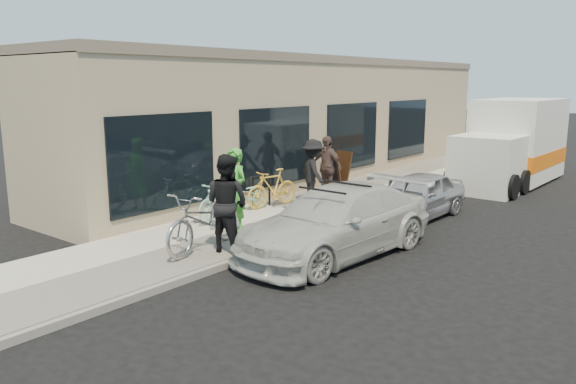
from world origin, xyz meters
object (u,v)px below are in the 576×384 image
Objects in this scene: bike_rack at (261,188)px; moving_truck at (513,147)px; woman_rider at (235,191)px; cruiser_bike_a at (219,201)px; sandwich_board at (336,169)px; cruiser_bike_b at (245,196)px; cruiser_bike_c at (272,188)px; sedan_silver at (417,196)px; tandem_bike at (205,220)px; man_standing at (227,203)px; bystander_b at (326,167)px; bystander_a at (313,172)px; sedan_white at (336,222)px.

moving_truck reaches higher than bike_rack.
cruiser_bike_a is at bearing 159.73° from woman_rider.
sandwich_board is at bearing 89.49° from bike_rack.
cruiser_bike_b is at bearing 85.71° from cruiser_bike_a.
sedan_silver is at bearing 37.90° from cruiser_bike_c.
woman_rider is 1.17× the size of cruiser_bike_a.
sandwich_board is 0.50× the size of tandem_bike.
cruiser_bike_b is (0.08, -0.69, -0.08)m from bike_rack.
cruiser_bike_c is (-3.52, -8.39, -0.61)m from moving_truck.
bike_rack is 0.70m from cruiser_bike_b.
bike_rack is at bearing 104.82° from tandem_bike.
moving_truck is at bearing 72.72° from cruiser_bike_b.
man_standing is at bearing -103.40° from sedan_silver.
bystander_b is at bearing 73.16° from cruiser_bike_a.
sedan_silver is 2.17× the size of cruiser_bike_b.
tandem_bike is 4.82m from bystander_a.
sandwich_board is 0.72× the size of cruiser_bike_b.
woman_rider is at bearing -61.26° from bike_rack.
man_standing is 1.09× the size of bystander_a.
sandwich_board is at bearing -125.46° from moving_truck.
sandwich_board is at bearing -40.47° from bystander_a.
cruiser_bike_b is at bearing 167.60° from sedan_white.
woman_rider reaches higher than tandem_bike.
sedan_white is 3.45m from cruiser_bike_a.
bystander_a is 1.01m from bystander_b.
woman_rider is 2.03m from cruiser_bike_b.
cruiser_bike_c is at bearing -68.32° from man_standing.
sedan_white is 2.77× the size of bystander_a.
sedan_silver is (3.48, -1.51, -0.15)m from sandwich_board.
bystander_b is at bearing -80.91° from man_standing.
moving_truck is 3.29× the size of bystander_b.
sedan_white reaches higher than cruiser_bike_c.
man_standing is at bearing -129.78° from sedan_white.
sedan_white reaches higher than tandem_bike.
woman_rider is at bearing -64.51° from sandwich_board.
bike_rack is at bearing -128.83° from cruiser_bike_c.
bystander_a is at bearing 66.22° from cruiser_bike_c.
bystander_a is (0.65, 2.91, 0.40)m from cruiser_bike_a.
woman_rider is at bearing -116.76° from sedan_silver.
woman_rider is 2.70m from cruiser_bike_c.
tandem_bike is at bearing -64.61° from bike_rack.
bystander_a reaches higher than tandem_bike.
bystander_a is at bearing 102.59° from woman_rider.
sedan_white is 0.84× the size of moving_truck.
moving_truck is at bearing 69.90° from tandem_bike.
man_standing is 1.15× the size of cruiser_bike_c.
sandwich_board is 4.18m from cruiser_bike_b.
tandem_bike reaches higher than sandwich_board.
sandwich_board is 0.20× the size of moving_truck.
moving_truck is 3.63× the size of cruiser_bike_a.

